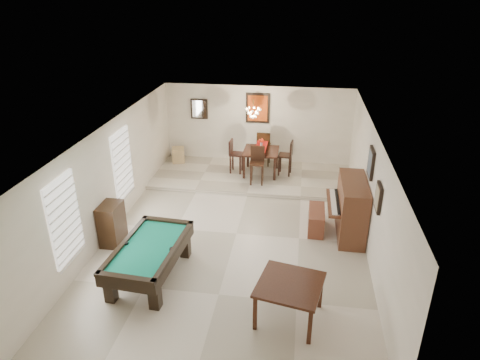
% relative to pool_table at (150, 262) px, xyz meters
% --- Properties ---
extents(ground_plane, '(6.00, 9.00, 0.02)m').
position_rel_pool_table_xyz_m(ground_plane, '(1.47, 1.89, -0.37)').
color(ground_plane, beige).
extents(wall_back, '(6.00, 0.04, 2.60)m').
position_rel_pool_table_xyz_m(wall_back, '(1.47, 6.39, 0.94)').
color(wall_back, silver).
rests_on(wall_back, ground_plane).
extents(wall_front, '(6.00, 0.04, 2.60)m').
position_rel_pool_table_xyz_m(wall_front, '(1.47, -2.61, 0.94)').
color(wall_front, silver).
rests_on(wall_front, ground_plane).
extents(wall_left, '(0.04, 9.00, 2.60)m').
position_rel_pool_table_xyz_m(wall_left, '(-1.53, 1.89, 0.94)').
color(wall_left, silver).
rests_on(wall_left, ground_plane).
extents(wall_right, '(0.04, 9.00, 2.60)m').
position_rel_pool_table_xyz_m(wall_right, '(4.47, 1.89, 0.94)').
color(wall_right, silver).
rests_on(wall_right, ground_plane).
extents(ceiling, '(6.00, 9.00, 0.04)m').
position_rel_pool_table_xyz_m(ceiling, '(1.47, 1.89, 2.24)').
color(ceiling, white).
rests_on(ceiling, wall_back).
extents(dining_step, '(6.00, 2.50, 0.12)m').
position_rel_pool_table_xyz_m(dining_step, '(1.47, 5.14, -0.30)').
color(dining_step, beige).
rests_on(dining_step, ground_plane).
extents(window_left_front, '(0.06, 1.00, 1.70)m').
position_rel_pool_table_xyz_m(window_left_front, '(-1.50, -0.31, 1.04)').
color(window_left_front, white).
rests_on(window_left_front, wall_left).
extents(window_left_rear, '(0.06, 1.00, 1.70)m').
position_rel_pool_table_xyz_m(window_left_rear, '(-1.50, 2.49, 1.04)').
color(window_left_rear, white).
rests_on(window_left_rear, wall_left).
extents(pool_table, '(1.31, 2.22, 0.72)m').
position_rel_pool_table_xyz_m(pool_table, '(0.00, 0.00, 0.00)').
color(pool_table, black).
rests_on(pool_table, ground_plane).
extents(square_table, '(1.29, 1.29, 0.75)m').
position_rel_pool_table_xyz_m(square_table, '(2.83, -0.79, 0.02)').
color(square_table, black).
rests_on(square_table, ground_plane).
extents(upright_piano, '(0.92, 1.63, 1.36)m').
position_rel_pool_table_xyz_m(upright_piano, '(4.00, 2.30, 0.32)').
color(upright_piano, brown).
rests_on(upright_piano, ground_plane).
extents(piano_bench, '(0.39, 0.97, 0.54)m').
position_rel_pool_table_xyz_m(piano_bench, '(3.36, 2.37, -0.09)').
color(piano_bench, brown).
rests_on(piano_bench, ground_plane).
extents(apothecary_chest, '(0.44, 0.65, 0.98)m').
position_rel_pool_table_xyz_m(apothecary_chest, '(-1.29, 1.10, 0.13)').
color(apothecary_chest, black).
rests_on(apothecary_chest, ground_plane).
extents(dining_table, '(1.06, 1.06, 0.88)m').
position_rel_pool_table_xyz_m(dining_table, '(1.71, 5.31, 0.20)').
color(dining_table, black).
rests_on(dining_table, dining_step).
extents(flower_vase, '(0.18, 0.18, 0.26)m').
position_rel_pool_table_xyz_m(flower_vase, '(1.71, 5.31, 0.77)').
color(flower_vase, '#AB250E').
rests_on(flower_vase, dining_table).
extents(dining_chair_south, '(0.42, 0.42, 1.10)m').
position_rel_pool_table_xyz_m(dining_chair_south, '(1.67, 4.57, 0.31)').
color(dining_chair_south, black).
rests_on(dining_chair_south, dining_step).
extents(dining_chair_north, '(0.43, 0.43, 1.13)m').
position_rel_pool_table_xyz_m(dining_chair_north, '(1.73, 6.03, 0.33)').
color(dining_chair_north, black).
rests_on(dining_chair_north, dining_step).
extents(dining_chair_west, '(0.41, 0.41, 1.04)m').
position_rel_pool_table_xyz_m(dining_chair_west, '(0.95, 5.30, 0.28)').
color(dining_chair_west, black).
rests_on(dining_chair_west, dining_step).
extents(dining_chair_east, '(0.43, 0.43, 1.07)m').
position_rel_pool_table_xyz_m(dining_chair_east, '(2.44, 5.34, 0.30)').
color(dining_chair_east, black).
rests_on(dining_chair_east, dining_step).
extents(corner_bench, '(0.51, 0.58, 0.44)m').
position_rel_pool_table_xyz_m(corner_bench, '(-1.09, 5.90, -0.02)').
color(corner_bench, tan).
rests_on(corner_bench, dining_step).
extents(chandelier, '(0.44, 0.44, 0.60)m').
position_rel_pool_table_xyz_m(chandelier, '(1.47, 5.09, 1.84)').
color(chandelier, '#FFE5B2').
rests_on(chandelier, ceiling).
extents(back_painting, '(0.75, 0.06, 0.95)m').
position_rel_pool_table_xyz_m(back_painting, '(1.47, 6.35, 1.54)').
color(back_painting, '#D84C14').
rests_on(back_painting, wall_back).
extents(back_mirror, '(0.55, 0.06, 0.65)m').
position_rel_pool_table_xyz_m(back_mirror, '(-0.43, 6.35, 1.44)').
color(back_mirror, white).
rests_on(back_mirror, wall_back).
extents(right_picture_upper, '(0.06, 0.55, 0.65)m').
position_rel_pool_table_xyz_m(right_picture_upper, '(4.43, 2.19, 1.54)').
color(right_picture_upper, slate).
rests_on(right_picture_upper, wall_right).
extents(right_picture_lower, '(0.06, 0.45, 0.55)m').
position_rel_pool_table_xyz_m(right_picture_lower, '(4.43, 0.89, 1.34)').
color(right_picture_lower, gray).
rests_on(right_picture_lower, wall_right).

